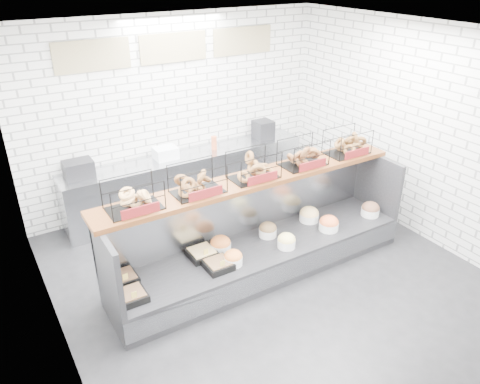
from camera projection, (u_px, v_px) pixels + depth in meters
ground at (274, 282)px, 5.95m from camera, size 5.50×5.50×0.00m
room_shell at (251, 113)px, 5.47m from camera, size 5.02×5.51×3.01m
display_case at (260, 248)px, 6.06m from camera, size 4.00×0.90×1.20m
bagel_shelf at (253, 169)px, 5.71m from camera, size 4.10×0.50×0.40m
prep_counter at (189, 179)px, 7.58m from camera, size 4.00×0.60×1.20m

